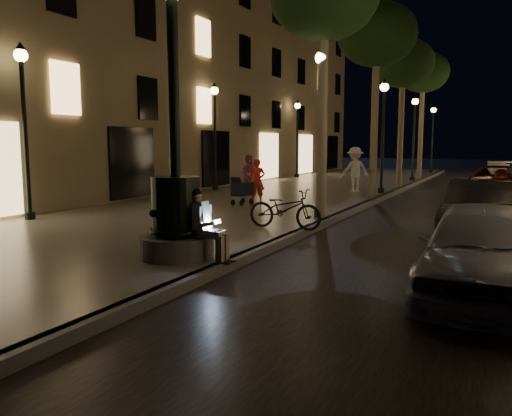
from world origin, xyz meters
The scene contains 26 objects.
ground centered at (0.00, 15.00, 0.00)m, with size 120.00×120.00×0.00m, color black.
cobble_lane centered at (3.00, 15.00, 0.01)m, with size 6.00×45.00×0.02m, color black.
promenade centered at (-4.00, 15.00, 0.10)m, with size 8.00×45.00×0.20m, color #646058.
curb_strip centered at (0.00, 15.00, 0.10)m, with size 0.25×45.00×0.20m, color #59595B.
building_left centered at (-12.00, 18.00, 7.50)m, with size 8.00×36.00×15.00m, color #746349.
fountain_lamppost centered at (-1.00, 2.00, 1.21)m, with size 1.40×1.40×5.21m.
seated_man_laptop centered at (-0.39, 2.00, 0.89)m, with size 0.92×0.31×1.29m.
tree_second centered at (-0.20, 14.00, 6.33)m, with size 3.00×3.00×7.40m.
tree_third centered at (-0.30, 20.00, 6.14)m, with size 3.00×3.00×7.20m.
tree_far centered at (-0.22, 26.00, 6.43)m, with size 3.00×3.00×7.50m.
lamp_curb_a centered at (-0.30, 8.00, 3.24)m, with size 0.36×0.36×4.81m.
lamp_curb_b centered at (-0.30, 16.00, 3.24)m, with size 0.36×0.36×4.81m.
lamp_curb_c centered at (-0.30, 24.00, 3.24)m, with size 0.36×0.36×4.81m.
lamp_curb_d centered at (-0.30, 32.00, 3.24)m, with size 0.36×0.36×4.81m.
lamp_left_a centered at (-7.40, 4.00, 3.24)m, with size 0.36×0.36×4.81m.
lamp_left_b centered at (-7.40, 14.00, 3.24)m, with size 0.36×0.36×4.81m.
lamp_left_c centered at (-7.40, 24.00, 3.24)m, with size 0.36×0.36×4.81m.
stroller centered at (-3.65, 9.57, 0.74)m, with size 0.53×1.06×1.07m.
car_front centered at (4.17, 2.54, 0.72)m, with size 1.71×4.24×1.44m, color #96999D.
car_second centered at (4.00, 7.17, 0.71)m, with size 1.51×4.33×1.43m, color black.
car_third centered at (4.27, 14.17, 0.76)m, with size 2.51×5.45×1.51m, color #9A3113.
car_fifth centered at (4.14, 27.42, 0.63)m, with size 1.33×3.80×1.25m, color gray.
pedestrian_red centered at (-3.35, 10.13, 0.99)m, with size 0.58×0.38×1.58m, color red.
pedestrian_pink centered at (-5.64, 13.91, 1.01)m, with size 0.78×0.61×1.61m, color #C7698D.
pedestrian_white centered at (-1.47, 15.99, 1.17)m, with size 1.26×0.72×1.95m, color white.
bicycle centered at (-0.40, 5.72, 0.70)m, with size 0.66×1.91×1.00m, color black.
Camera 1 is at (4.40, -5.52, 2.30)m, focal length 35.00 mm.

